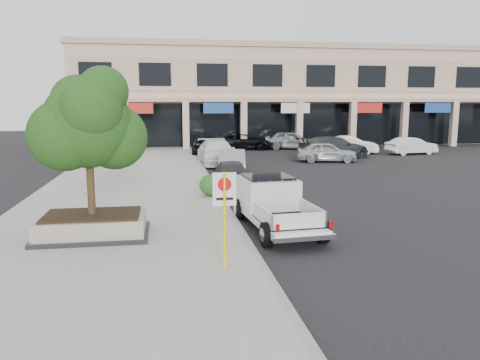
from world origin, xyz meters
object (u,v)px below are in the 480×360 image
lot_car_f (411,146)px  curb_car_b (232,162)px  curb_car_a (232,175)px  curb_car_d (207,146)px  planter_tree (93,124)px  planter (93,225)px  lot_car_e (291,140)px  lot_car_d (246,141)px  lot_car_a (326,152)px  no_parking_sign (225,207)px  pickup_truck (276,205)px  lot_car_c (334,147)px  curb_car_c (217,152)px  lot_car_b (351,145)px

lot_car_f → curb_car_b: bearing=109.1°
curb_car_a → curb_car_d: curb_car_d is taller
curb_car_b → planter_tree: bearing=-107.5°
planter → lot_car_e: lot_car_e is taller
curb_car_a → curb_car_b: 4.35m
planter_tree → lot_car_d: 28.15m
curb_car_b → lot_car_a: 8.65m
no_parking_sign → lot_car_d: (5.69, 29.96, -0.94)m
pickup_truck → lot_car_a: (7.53, 16.55, -0.11)m
planter_tree → no_parking_sign: planter_tree is taller
planter → lot_car_c: (14.42, 18.94, 0.33)m
planter_tree → pickup_truck: planter_tree is taller
curb_car_c → curb_car_d: curb_car_c is taller
curb_car_c → lot_car_b: size_ratio=1.27×
no_parking_sign → lot_car_f: no_parking_sign is taller
planter_tree → curb_car_c: size_ratio=0.73×
planter → lot_car_a: bearing=52.2°
lot_car_c → planter_tree: bearing=125.9°
curb_car_c → lot_car_a: curb_car_c is taller
pickup_truck → lot_car_f: pickup_truck is taller
pickup_truck → lot_car_a: 18.19m
planter → planter_tree: (0.13, 0.15, 2.94)m
no_parking_sign → lot_car_d: 30.51m
lot_car_a → lot_car_c: lot_car_c is taller
pickup_truck → curb_car_d: pickup_truck is taller
curb_car_a → lot_car_e: size_ratio=0.82×
lot_car_e → curb_car_d: bearing=128.7°
curb_car_b → curb_car_c: size_ratio=0.77×
planter → lot_car_f: (21.43, 20.48, 0.20)m
lot_car_b → planter_tree: bearing=161.3°
curb_car_a → lot_car_f: size_ratio=0.95×
planter → no_parking_sign: no_parking_sign is taller
curb_car_b → lot_car_e: lot_car_e is taller
planter → no_parking_sign: (3.48, -3.29, 1.16)m
curb_car_d → lot_car_c: 9.84m
planter → curb_car_d: curb_car_d is taller
lot_car_b → no_parking_sign: bearing=170.9°
lot_car_f → curb_car_a: bearing=119.0°
curb_car_b → lot_car_d: (3.30, 14.46, -0.01)m
curb_car_d → lot_car_d: 5.22m
lot_car_a → lot_car_c: (1.28, 2.01, 0.10)m
planter_tree → lot_car_b: (16.78, 21.70, -2.70)m
curb_car_c → lot_car_e: 11.90m
lot_car_a → lot_car_d: size_ratio=0.83×
pickup_truck → lot_car_f: 25.59m
lot_car_d → lot_car_f: bearing=-100.1°
planter → curb_car_c: 17.79m
planter_tree → lot_car_b: size_ratio=0.93×
curb_car_d → lot_car_d: (3.71, 3.67, 0.00)m
pickup_truck → lot_car_d: bearing=77.7°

